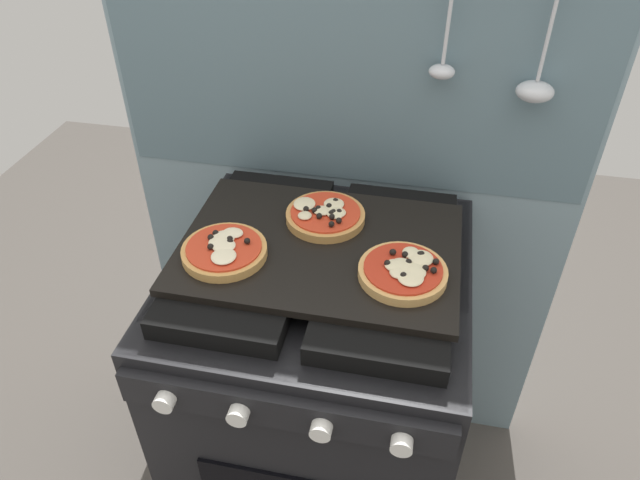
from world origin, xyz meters
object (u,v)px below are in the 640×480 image
Objects in this scene: pizza_right at (404,271)px; baking_tray at (320,247)px; stove at (320,394)px; pizza_left at (224,250)px; pizza_center at (325,215)px.

baking_tray is at bearing 159.52° from pizza_right.
pizza_left is (-0.17, -0.07, 0.48)m from stove.
stove is 1.67× the size of baking_tray.
baking_tray is 3.33× the size of pizza_right.
pizza_left reaches higher than baking_tray.
stove is 0.51m from pizza_left.
stove is at bearing 160.02° from pizza_right.
pizza_left is 1.00× the size of pizza_right.
pizza_right is at bearing -19.98° from stove.
stove is 5.56× the size of pizza_center.
pizza_right is at bearing -39.45° from pizza_center.
pizza_left is at bearing -137.64° from pizza_center.
stove is at bearing -90.00° from baking_tray.
stove is 5.56× the size of pizza_left.
baking_tray is 0.19m from pizza_left.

